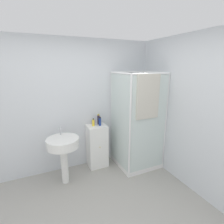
# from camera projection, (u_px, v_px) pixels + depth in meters

# --- Properties ---
(wall_back) EXTENTS (6.40, 0.06, 2.50)m
(wall_back) POSITION_uv_depth(u_px,v_px,m) (68.00, 107.00, 3.30)
(wall_back) COLOR silver
(wall_back) RESTS_ON ground_plane
(wall_right) EXTENTS (0.06, 6.40, 2.50)m
(wall_right) POSITION_uv_depth(u_px,v_px,m) (212.00, 121.00, 2.48)
(wall_right) COLOR silver
(wall_right) RESTS_ON ground_plane
(shower_enclosure) EXTENTS (0.81, 0.84, 1.89)m
(shower_enclosure) POSITION_uv_depth(u_px,v_px,m) (136.00, 140.00, 3.50)
(shower_enclosure) COLOR white
(shower_enclosure) RESTS_ON ground_plane
(vanity_cabinet) EXTENTS (0.38, 0.33, 0.87)m
(vanity_cabinet) POSITION_uv_depth(u_px,v_px,m) (97.00, 146.00, 3.54)
(vanity_cabinet) COLOR white
(vanity_cabinet) RESTS_ON ground_plane
(sink) EXTENTS (0.54, 0.54, 0.96)m
(sink) POSITION_uv_depth(u_px,v_px,m) (63.00, 147.00, 2.95)
(sink) COLOR white
(sink) RESTS_ON ground_plane
(soap_dispenser) EXTENTS (0.05, 0.05, 0.16)m
(soap_dispenser) POSITION_uv_depth(u_px,v_px,m) (93.00, 123.00, 3.40)
(soap_dispenser) COLOR yellow
(soap_dispenser) RESTS_ON vanity_cabinet
(shampoo_bottle_tall_black) EXTENTS (0.05, 0.05, 0.21)m
(shampoo_bottle_tall_black) POSITION_uv_depth(u_px,v_px,m) (99.00, 119.00, 3.49)
(shampoo_bottle_tall_black) COLOR #281E33
(shampoo_bottle_tall_black) RESTS_ON vanity_cabinet
(shampoo_bottle_blue) EXTENTS (0.05, 0.05, 0.18)m
(shampoo_bottle_blue) POSITION_uv_depth(u_px,v_px,m) (100.00, 121.00, 3.41)
(shampoo_bottle_blue) COLOR navy
(shampoo_bottle_blue) RESTS_ON vanity_cabinet
(lotion_bottle_white) EXTENTS (0.05, 0.05, 0.14)m
(lotion_bottle_white) POSITION_uv_depth(u_px,v_px,m) (94.00, 122.00, 3.46)
(lotion_bottle_white) COLOR #B299C6
(lotion_bottle_white) RESTS_ON vanity_cabinet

